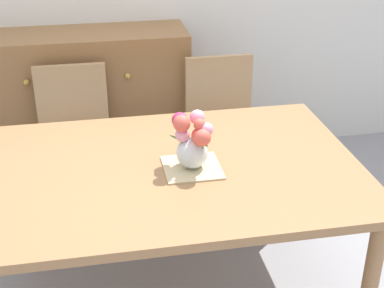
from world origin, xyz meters
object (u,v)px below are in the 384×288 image
Objects in this scene: chair_right at (222,120)px; dresser at (82,107)px; chair_left at (74,132)px; flower_vase at (192,140)px; dining_table at (173,181)px.

dresser is (-0.86, 0.41, -0.02)m from chair_right.
chair_left is 1.15m from flower_vase.
chair_left is (-0.45, 0.92, -0.14)m from dining_table.
chair_right is at bearing 63.84° from dining_table.
dresser is at bearing -96.07° from chair_left.
flower_vase reaches higher than chair_left.
dining_table is 1.19× the size of dresser.
dining_table is 1.03m from chair_left.
flower_vase is (0.08, -0.04, 0.21)m from dining_table.
dining_table is 1.03m from chair_right.
dining_table is at bearing -73.02° from dresser.
dresser reaches higher than chair_right.
chair_right is at bearing -180.00° from chair_left.
chair_left is 0.64× the size of dresser.
dining_table is at bearing 63.84° from chair_right.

